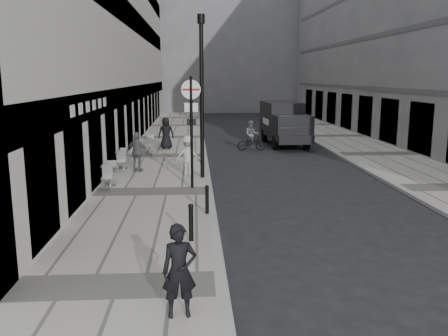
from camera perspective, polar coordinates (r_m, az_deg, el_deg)
The scene contains 16 objects.
sidewalk at distance 24.31m, azimuth -7.07°, elevation 1.35°, with size 4.00×60.00×0.12m, color #A19D91.
far_sidewalk at distance 26.05m, azimuth 17.86°, elevation 1.55°, with size 4.00×60.00×0.12m, color #A19D91.
building_far at distance 62.35m, azimuth -1.77°, elevation 17.31°, with size 24.00×16.00×22.00m, color gray.
walking_man at distance 8.04m, azimuth -5.39°, elevation -12.23°, with size 0.58×0.38×1.59m, color black.
sign_post at distance 16.81m, azimuth -3.95°, elevation 6.08°, with size 0.68×0.14×3.96m.
lamppost at distance 18.51m, azimuth -2.70°, elevation 9.46°, with size 0.28×0.28×6.26m.
bollard_near at distance 11.64m, azimuth -3.98°, elevation -6.68°, with size 0.12×0.12×0.87m, color black.
bollard_far at distance 13.87m, azimuth -2.06°, elevation -3.92°, with size 0.11×0.11×0.80m, color black.
panel_van at distance 28.73m, azimuth 7.22°, elevation 5.60°, with size 2.27×5.53×2.56m.
cyclist at distance 26.51m, azimuth 3.31°, elevation 3.51°, with size 1.58×0.62×1.68m.
pedestrian_a at distance 20.22m, azimuth -10.38°, elevation 1.90°, with size 0.98×0.41×1.67m, color #55565A.
pedestrian_b at distance 19.23m, azimuth -4.33°, elevation 1.49°, with size 1.04×0.60×1.62m, color #B8B5AA.
pedestrian_c at distance 26.42m, azimuth -6.98°, elevation 4.16°, with size 0.85×0.56×1.75m, color black.
cafe_table_near at distance 17.78m, azimuth -13.57°, elevation -0.74°, with size 0.69×1.56×0.89m.
cafe_table_mid at distance 20.97m, azimuth -12.04°, elevation 1.06°, with size 0.68×1.53×0.87m.
cafe_table_far at distance 25.37m, azimuth -8.93°, elevation 2.87°, with size 0.69×1.55×0.89m.
Camera 1 is at (-0.48, -5.93, 4.07)m, focal length 38.00 mm.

